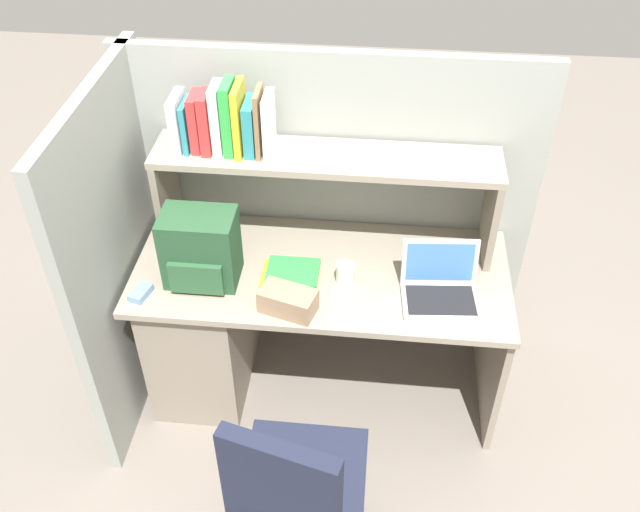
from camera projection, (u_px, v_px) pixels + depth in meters
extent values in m
plane|color=slate|center=(321.00, 381.00, 3.46)|extent=(8.00, 8.00, 0.00)
cube|color=gray|center=(321.00, 273.00, 3.00)|extent=(1.60, 0.70, 0.03)
cube|color=gray|center=(204.00, 323.00, 3.28)|extent=(0.40, 0.64, 0.70)
cube|color=gray|center=(492.00, 344.00, 3.17)|extent=(0.03, 0.64, 0.70)
cube|color=#939991|center=(329.00, 209.00, 3.25)|extent=(1.84, 0.05, 1.55)
cube|color=#939991|center=(122.00, 256.00, 2.99)|extent=(0.05, 1.06, 1.55)
cube|color=gray|center=(167.00, 193.00, 3.06)|extent=(0.03, 0.28, 0.42)
cube|color=gray|center=(491.00, 213.00, 2.95)|extent=(0.03, 0.28, 0.42)
cube|color=gray|center=(326.00, 158.00, 2.86)|extent=(1.44, 0.28, 0.03)
cube|color=white|center=(178.00, 122.00, 2.82)|extent=(0.04, 0.17, 0.23)
cube|color=teal|center=(187.00, 125.00, 2.83)|extent=(0.02, 0.14, 0.21)
cube|color=red|center=(196.00, 122.00, 2.82)|extent=(0.04, 0.13, 0.24)
cube|color=red|center=(206.00, 122.00, 2.80)|extent=(0.04, 0.13, 0.25)
cube|color=white|center=(218.00, 118.00, 2.80)|extent=(0.04, 0.13, 0.28)
cube|color=green|center=(229.00, 117.00, 2.78)|extent=(0.04, 0.14, 0.30)
cube|color=yellow|center=(239.00, 119.00, 2.78)|extent=(0.03, 0.17, 0.29)
cube|color=teal|center=(251.00, 127.00, 2.81)|extent=(0.04, 0.16, 0.22)
cube|color=olive|center=(259.00, 122.00, 2.78)|extent=(0.02, 0.14, 0.28)
cube|color=white|center=(269.00, 125.00, 2.78)|extent=(0.03, 0.15, 0.26)
cube|color=#B7BABF|center=(440.00, 300.00, 2.83)|extent=(0.33, 0.24, 0.02)
cube|color=black|center=(441.00, 300.00, 2.82)|extent=(0.29, 0.19, 0.00)
cube|color=#B7BABF|center=(440.00, 261.00, 2.85)|extent=(0.31, 0.07, 0.20)
cube|color=#3F72CC|center=(440.00, 262.00, 2.84)|extent=(0.27, 0.06, 0.17)
cube|color=#264C2D|center=(200.00, 248.00, 2.85)|extent=(0.30, 0.20, 0.32)
cube|color=#2B5734|center=(196.00, 278.00, 2.82)|extent=(0.22, 0.04, 0.14)
cube|color=#7299C6|center=(141.00, 293.00, 2.86)|extent=(0.09, 0.12, 0.03)
cylinder|color=white|center=(345.00, 273.00, 2.90)|extent=(0.08, 0.08, 0.09)
cube|color=#9E7F60|center=(288.00, 301.00, 2.77)|extent=(0.24, 0.18, 0.10)
cube|color=yellow|center=(290.00, 276.00, 2.94)|extent=(0.24, 0.17, 0.03)
cube|color=green|center=(293.00, 272.00, 2.92)|extent=(0.22, 0.18, 0.02)
cylinder|color=#262628|center=(305.00, 511.00, 2.66)|extent=(0.05, 0.05, 0.41)
cube|color=#1E2338|center=(304.00, 481.00, 2.53)|extent=(0.44, 0.44, 0.08)
cube|color=#1E2338|center=(280.00, 488.00, 2.22)|extent=(0.40, 0.16, 0.44)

